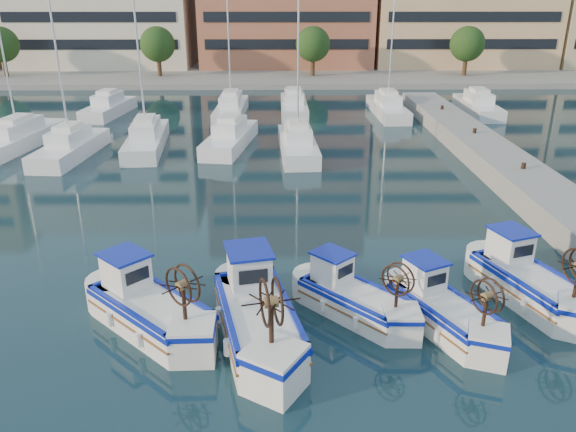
{
  "coord_description": "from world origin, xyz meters",
  "views": [
    {
      "loc": [
        0.18,
        -14.25,
        9.91
      ],
      "look_at": [
        0.46,
        6.68,
        1.5
      ],
      "focal_mm": 35.0,
      "sensor_mm": 36.0,
      "label": 1
    }
  ],
  "objects_px": {
    "fishing_boat_a": "(148,306)",
    "fishing_boat_e": "(528,280)",
    "fishing_boat_c": "(353,296)",
    "fishing_boat_b": "(257,313)",
    "fishing_boat_d": "(442,307)"
  },
  "relations": [
    {
      "from": "fishing_boat_a",
      "to": "fishing_boat_d",
      "type": "relative_size",
      "value": 1.07
    },
    {
      "from": "fishing_boat_a",
      "to": "fishing_boat_c",
      "type": "relative_size",
      "value": 1.17
    },
    {
      "from": "fishing_boat_c",
      "to": "fishing_boat_e",
      "type": "distance_m",
      "value": 6.14
    },
    {
      "from": "fishing_boat_a",
      "to": "fishing_boat_b",
      "type": "height_order",
      "value": "fishing_boat_b"
    },
    {
      "from": "fishing_boat_b",
      "to": "fishing_boat_e",
      "type": "height_order",
      "value": "fishing_boat_b"
    },
    {
      "from": "fishing_boat_d",
      "to": "fishing_boat_e",
      "type": "bearing_deg",
      "value": 0.23
    },
    {
      "from": "fishing_boat_e",
      "to": "fishing_boat_d",
      "type": "bearing_deg",
      "value": -173.58
    },
    {
      "from": "fishing_boat_b",
      "to": "fishing_boat_d",
      "type": "distance_m",
      "value": 5.81
    },
    {
      "from": "fishing_boat_c",
      "to": "fishing_boat_e",
      "type": "xyz_separation_m",
      "value": [
        6.08,
        0.86,
        0.09
      ]
    },
    {
      "from": "fishing_boat_b",
      "to": "fishing_boat_e",
      "type": "xyz_separation_m",
      "value": [
        9.15,
        2.18,
        -0.1
      ]
    },
    {
      "from": "fishing_boat_a",
      "to": "fishing_boat_e",
      "type": "bearing_deg",
      "value": -39.25
    },
    {
      "from": "fishing_boat_b",
      "to": "fishing_boat_e",
      "type": "distance_m",
      "value": 9.41
    },
    {
      "from": "fishing_boat_d",
      "to": "fishing_boat_e",
      "type": "distance_m",
      "value": 3.75
    },
    {
      "from": "fishing_boat_b",
      "to": "fishing_boat_c",
      "type": "height_order",
      "value": "fishing_boat_b"
    },
    {
      "from": "fishing_boat_c",
      "to": "fishing_boat_e",
      "type": "relative_size",
      "value": 0.83
    }
  ]
}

